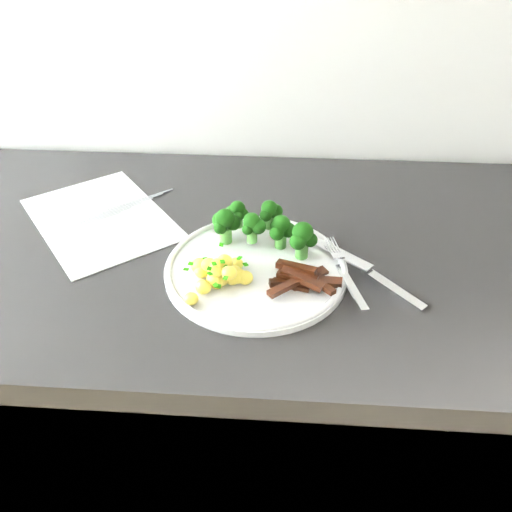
# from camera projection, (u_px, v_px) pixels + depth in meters

# --- Properties ---
(counter) EXTENTS (2.48, 0.62, 0.93)m
(counter) POSITION_uv_depth(u_px,v_px,m) (242.00, 419.00, 1.11)
(counter) COLOR black
(counter) RESTS_ON ground
(recipe_paper) EXTENTS (0.33, 0.34, 0.00)m
(recipe_paper) POSITION_uv_depth(u_px,v_px,m) (101.00, 218.00, 0.89)
(recipe_paper) COLOR white
(recipe_paper) RESTS_ON counter
(plate) EXTENTS (0.27, 0.27, 0.02)m
(plate) POSITION_uv_depth(u_px,v_px,m) (256.00, 268.00, 0.77)
(plate) COLOR white
(plate) RESTS_ON counter
(broccoli) EXTENTS (0.16, 0.10, 0.06)m
(broccoli) POSITION_uv_depth(u_px,v_px,m) (263.00, 224.00, 0.79)
(broccoli) COLOR #366D25
(broccoli) RESTS_ON plate
(potatoes) EXTENTS (0.10, 0.10, 0.04)m
(potatoes) POSITION_uv_depth(u_px,v_px,m) (220.00, 273.00, 0.74)
(potatoes) COLOR #F4D04C
(potatoes) RESTS_ON plate
(beef_strips) EXTENTS (0.11, 0.08, 0.03)m
(beef_strips) POSITION_uv_depth(u_px,v_px,m) (301.00, 279.00, 0.73)
(beef_strips) COLOR black
(beef_strips) RESTS_ON plate
(fork) EXTENTS (0.05, 0.17, 0.02)m
(fork) POSITION_uv_depth(u_px,v_px,m) (346.00, 275.00, 0.74)
(fork) COLOR silver
(fork) RESTS_ON plate
(knife) EXTENTS (0.17, 0.17, 0.02)m
(knife) POSITION_uv_depth(u_px,v_px,m) (376.00, 279.00, 0.75)
(knife) COLOR silver
(knife) RESTS_ON plate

